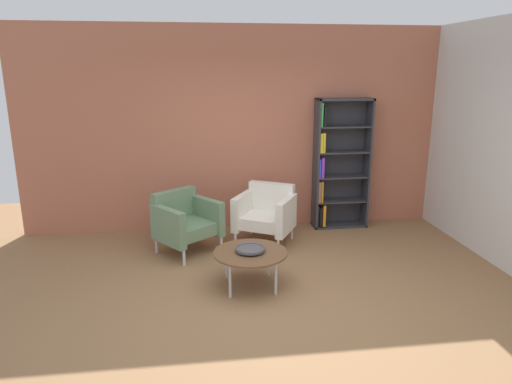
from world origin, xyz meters
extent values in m
plane|color=olive|center=(0.00, 0.00, 0.00)|extent=(8.32, 8.32, 0.00)
cube|color=#B2664C|center=(0.00, 2.46, 1.45)|extent=(6.40, 0.12, 2.90)
cube|color=#333338|center=(0.99, 2.23, 0.95)|extent=(0.03, 0.30, 1.90)
cube|color=#333338|center=(1.76, 2.23, 0.95)|extent=(0.03, 0.30, 1.90)
cube|color=#333338|center=(1.37, 2.23, 1.89)|extent=(0.80, 0.30, 0.03)
cube|color=#333338|center=(1.37, 2.23, 0.01)|extent=(0.80, 0.30, 0.03)
cube|color=#333338|center=(1.37, 2.37, 0.95)|extent=(0.80, 0.02, 1.90)
cube|color=#333338|center=(1.37, 2.23, 0.40)|extent=(0.76, 0.28, 0.02)
cube|color=#333338|center=(1.37, 2.23, 0.77)|extent=(0.76, 0.28, 0.02)
cube|color=#333338|center=(1.37, 2.23, 1.13)|extent=(0.76, 0.28, 0.02)
cube|color=#333338|center=(1.37, 2.23, 1.50)|extent=(0.76, 0.28, 0.02)
cube|color=black|center=(1.01, 2.19, 0.20)|extent=(0.02, 0.19, 0.31)
cube|color=black|center=(1.05, 2.21, 0.18)|extent=(0.04, 0.23, 0.28)
cube|color=orange|center=(1.11, 2.20, 0.20)|extent=(0.04, 0.22, 0.32)
cube|color=olive|center=(1.02, 2.19, 0.56)|extent=(0.04, 0.21, 0.31)
cube|color=orange|center=(1.06, 2.18, 0.57)|extent=(0.02, 0.17, 0.31)
cube|color=blue|center=(1.01, 2.19, 0.91)|extent=(0.02, 0.19, 0.27)
cube|color=purple|center=(1.06, 2.21, 0.92)|extent=(0.04, 0.24, 0.29)
cube|color=yellow|center=(1.02, 2.18, 1.28)|extent=(0.04, 0.18, 0.28)
cube|color=yellow|center=(1.06, 2.21, 1.29)|extent=(0.03, 0.23, 0.28)
cube|color=green|center=(1.02, 2.21, 1.68)|extent=(0.03, 0.23, 0.33)
cube|color=black|center=(1.06, 2.21, 1.65)|extent=(0.03, 0.24, 0.28)
cylinder|color=brown|center=(-0.20, 0.42, 0.39)|extent=(0.80, 0.80, 0.02)
cylinder|color=silver|center=(-0.44, 0.18, 0.19)|extent=(0.03, 0.03, 0.38)
cylinder|color=silver|center=(0.04, 0.18, 0.19)|extent=(0.03, 0.03, 0.38)
cylinder|color=silver|center=(-0.44, 0.66, 0.19)|extent=(0.03, 0.03, 0.38)
cylinder|color=silver|center=(0.04, 0.66, 0.19)|extent=(0.03, 0.03, 0.38)
cylinder|color=#4C4C51|center=(-0.20, 0.42, 0.41)|extent=(0.13, 0.13, 0.02)
cylinder|color=#4C4C51|center=(-0.20, 0.42, 0.43)|extent=(0.32, 0.32, 0.02)
torus|color=#4C4C51|center=(-0.20, 0.42, 0.44)|extent=(0.32, 0.32, 0.02)
cube|color=white|center=(0.15, 1.68, 0.32)|extent=(0.84, 0.82, 0.16)
cube|color=white|center=(0.28, 1.92, 0.59)|extent=(0.62, 0.42, 0.38)
cube|color=white|center=(-0.13, 1.82, 0.43)|extent=(0.39, 0.59, 0.46)
cube|color=white|center=(0.41, 1.51, 0.43)|extent=(0.39, 0.59, 0.46)
cylinder|color=silver|center=(-0.26, 1.56, 0.12)|extent=(0.04, 0.04, 0.24)
cylinder|color=silver|center=(0.27, 1.27, 0.12)|extent=(0.04, 0.04, 0.24)
cylinder|color=silver|center=(0.02, 2.06, 0.12)|extent=(0.04, 0.04, 0.24)
cylinder|color=silver|center=(0.55, 1.77, 0.12)|extent=(0.04, 0.04, 0.24)
cube|color=slate|center=(-0.88, 1.49, 0.32)|extent=(0.86, 0.85, 0.16)
cube|color=slate|center=(-1.05, 1.71, 0.59)|extent=(0.58, 0.49, 0.38)
cube|color=slate|center=(-1.11, 1.29, 0.43)|extent=(0.46, 0.55, 0.46)
cube|color=slate|center=(-0.62, 1.67, 0.43)|extent=(0.46, 0.55, 0.46)
cylinder|color=silver|center=(-0.92, 1.06, 0.12)|extent=(0.04, 0.04, 0.24)
cylinder|color=silver|center=(-0.45, 1.44, 0.12)|extent=(0.04, 0.04, 0.24)
cylinder|color=silver|center=(-1.28, 1.52, 0.12)|extent=(0.04, 0.04, 0.24)
cylinder|color=silver|center=(-0.81, 1.89, 0.12)|extent=(0.04, 0.04, 0.24)
camera|label=1|loc=(-0.75, -4.18, 2.31)|focal=32.47mm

